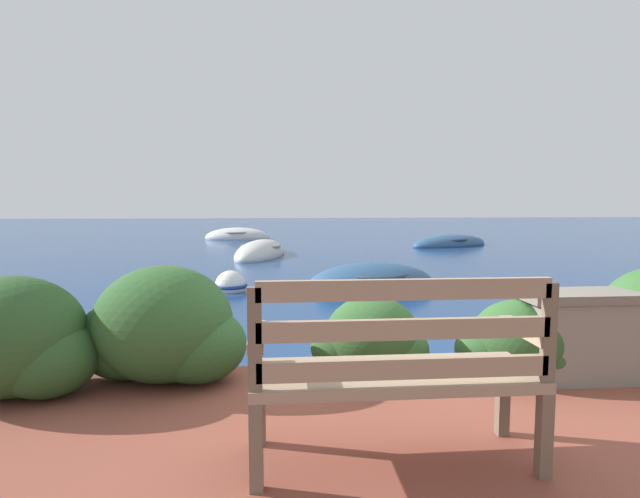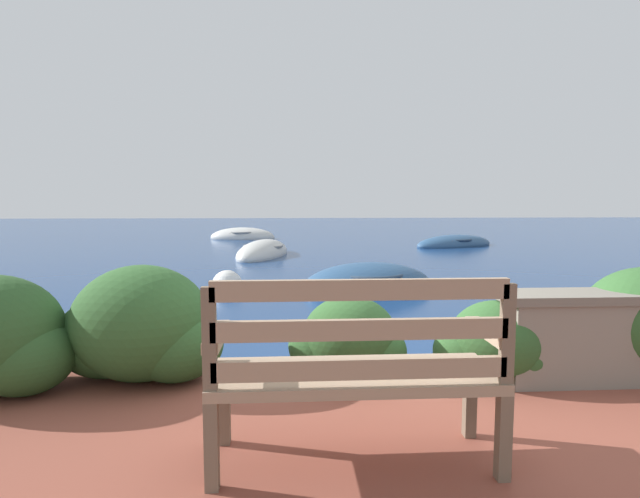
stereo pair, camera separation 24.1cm
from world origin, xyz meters
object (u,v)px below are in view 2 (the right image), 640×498
at_px(park_bench, 356,367).
at_px(rowboat_nearest, 368,286).
at_px(mooring_buoy, 227,285).
at_px(rowboat_mid, 263,254).
at_px(rowboat_outer, 243,237).
at_px(rowboat_far, 454,245).

distance_m(park_bench, rowboat_nearest, 5.99).
bearing_deg(mooring_buoy, rowboat_mid, 86.48).
distance_m(rowboat_outer, mooring_buoy, 11.43).
relative_size(rowboat_nearest, rowboat_outer, 0.94).
bearing_deg(rowboat_nearest, rowboat_mid, 100.69).
height_order(rowboat_mid, rowboat_outer, rowboat_outer).
bearing_deg(park_bench, rowboat_mid, 99.21).
height_order(park_bench, rowboat_mid, park_bench).
height_order(park_bench, rowboat_outer, park_bench).
height_order(rowboat_mid, mooring_buoy, rowboat_mid).
xyz_separation_m(rowboat_far, mooring_buoy, (-6.45, -7.77, 0.03)).
bearing_deg(rowboat_mid, park_bench, -160.54).
bearing_deg(park_bench, rowboat_outer, 101.01).
distance_m(rowboat_nearest, mooring_buoy, 2.34).
xyz_separation_m(rowboat_mid, mooring_buoy, (-0.32, -5.23, 0.02)).
relative_size(rowboat_far, rowboat_outer, 1.24).
relative_size(rowboat_mid, rowboat_outer, 1.29).
height_order(rowboat_mid, rowboat_far, rowboat_mid).
height_order(park_bench, mooring_buoy, park_bench).
distance_m(park_bench, rowboat_far, 14.68).
bearing_deg(park_bench, rowboat_far, 73.62).
distance_m(rowboat_nearest, rowboat_outer, 11.92).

